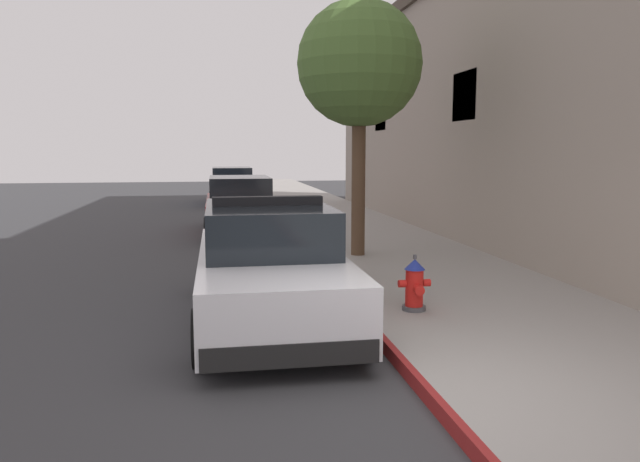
# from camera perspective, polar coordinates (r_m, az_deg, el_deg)

# --- Properties ---
(ground_plane) EXTENTS (35.31, 60.00, 0.20)m
(ground_plane) POSITION_cam_1_polar(r_m,az_deg,el_deg) (15.25, -18.23, -1.73)
(ground_plane) COLOR #353538
(sidewalk_pavement) EXTENTS (3.67, 60.00, 0.15)m
(sidewalk_pavement) POSITION_cam_1_polar(r_m,az_deg,el_deg) (15.52, 4.22, -0.54)
(sidewalk_pavement) COLOR gray
(sidewalk_pavement) RESTS_ON ground
(curb_painted_edge) EXTENTS (0.08, 60.00, 0.15)m
(curb_painted_edge) POSITION_cam_1_polar(r_m,az_deg,el_deg) (15.17, -2.66, -0.72)
(curb_painted_edge) COLOR maroon
(curb_painted_edge) RESTS_ON ground
(storefront_building) EXTENTS (8.23, 25.32, 6.76)m
(storefront_building) POSITION_cam_1_polar(r_m,az_deg,el_deg) (16.23, 26.83, 10.74)
(storefront_building) COLOR gray
(storefront_building) RESTS_ON ground
(police_cruiser) EXTENTS (1.94, 4.84, 1.68)m
(police_cruiser) POSITION_cam_1_polar(r_m,az_deg,el_deg) (8.17, -4.90, -3.29)
(police_cruiser) COLOR white
(police_cruiser) RESTS_ON ground
(parked_car_silver_ahead) EXTENTS (1.94, 4.84, 1.56)m
(parked_car_silver_ahead) POSITION_cam_1_polar(r_m,az_deg,el_deg) (16.92, -7.63, 2.36)
(parked_car_silver_ahead) COLOR maroon
(parked_car_silver_ahead) RESTS_ON ground
(parked_car_dark_far) EXTENTS (1.94, 4.84, 1.56)m
(parked_car_dark_far) POSITION_cam_1_polar(r_m,az_deg,el_deg) (26.32, -8.37, 4.24)
(parked_car_dark_far) COLOR navy
(parked_car_dark_far) RESTS_ON ground
(fire_hydrant) EXTENTS (0.44, 0.40, 0.76)m
(fire_hydrant) POSITION_cam_1_polar(r_m,az_deg,el_deg) (8.17, 9.00, -5.09)
(fire_hydrant) COLOR #4C4C51
(fire_hydrant) RESTS_ON sidewalk_pavement
(street_tree) EXTENTS (2.50, 2.50, 5.10)m
(street_tree) POSITION_cam_1_polar(r_m,az_deg,el_deg) (12.35, 3.78, 15.49)
(street_tree) COLOR brown
(street_tree) RESTS_ON sidewalk_pavement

